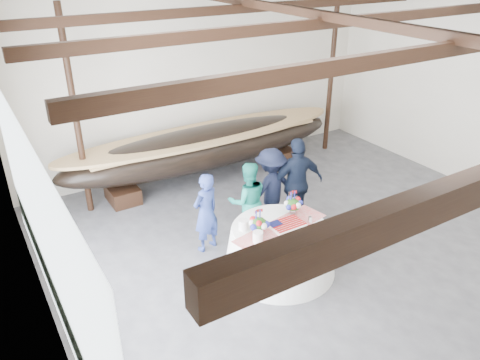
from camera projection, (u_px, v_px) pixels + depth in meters
floor at (358, 276)px, 8.56m from camera, size 10.00×12.00×0.01m
wall_back at (203, 82)px, 12.13m from camera, size 10.00×0.02×4.50m
wall_left at (53, 262)px, 5.21m from camera, size 0.02×12.00×4.50m
ceiling at (394, 18)px, 6.55m from camera, size 10.00×12.00×0.01m
pavilion_structure at (348, 45)px, 7.42m from camera, size 9.80×11.76×4.50m
open_bay at (46, 248)px, 6.19m from camera, size 0.03×7.00×3.20m
longboat_display at (207, 147)px, 11.74m from camera, size 7.51×1.50×1.41m
banquet_table at (280, 249)px, 8.57m from camera, size 2.06×2.06×0.88m
tabletop_items at (276, 219)px, 8.38m from camera, size 1.97×0.99×0.40m
guest_woman_blue at (206, 212)px, 8.99m from camera, size 0.68×0.54×1.64m
guest_woman_teal at (248, 201)px, 9.37m from camera, size 0.96×0.85×1.66m
guest_man_left at (270, 189)px, 9.73m from camera, size 1.21×0.77×1.77m
guest_man_right at (297, 183)px, 9.74m from camera, size 1.23×0.71×1.98m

